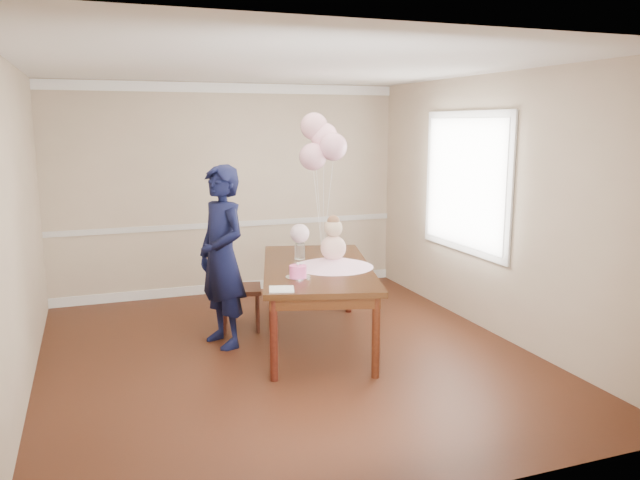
# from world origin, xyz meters

# --- Properties ---
(floor) EXTENTS (4.50, 5.00, 0.00)m
(floor) POSITION_xyz_m (0.00, 0.00, 0.00)
(floor) COLOR black
(floor) RESTS_ON ground
(ceiling) EXTENTS (4.50, 5.00, 0.02)m
(ceiling) POSITION_xyz_m (0.00, 0.00, 2.70)
(ceiling) COLOR white
(ceiling) RESTS_ON wall_back
(wall_back) EXTENTS (4.50, 0.02, 2.70)m
(wall_back) POSITION_xyz_m (0.00, 2.50, 1.35)
(wall_back) COLOR tan
(wall_back) RESTS_ON floor
(wall_front) EXTENTS (4.50, 0.02, 2.70)m
(wall_front) POSITION_xyz_m (0.00, -2.50, 1.35)
(wall_front) COLOR tan
(wall_front) RESTS_ON floor
(wall_left) EXTENTS (0.02, 5.00, 2.70)m
(wall_left) POSITION_xyz_m (-2.25, 0.00, 1.35)
(wall_left) COLOR tan
(wall_left) RESTS_ON floor
(wall_right) EXTENTS (0.02, 5.00, 2.70)m
(wall_right) POSITION_xyz_m (2.25, 0.00, 1.35)
(wall_right) COLOR tan
(wall_right) RESTS_ON floor
(chair_rail_trim) EXTENTS (4.50, 0.02, 0.07)m
(chair_rail_trim) POSITION_xyz_m (0.00, 2.49, 0.90)
(chair_rail_trim) COLOR silver
(chair_rail_trim) RESTS_ON wall_back
(crown_molding) EXTENTS (4.50, 0.02, 0.12)m
(crown_molding) POSITION_xyz_m (0.00, 2.49, 2.63)
(crown_molding) COLOR white
(crown_molding) RESTS_ON wall_back
(baseboard_trim) EXTENTS (4.50, 0.02, 0.12)m
(baseboard_trim) POSITION_xyz_m (0.00, 2.49, 0.06)
(baseboard_trim) COLOR white
(baseboard_trim) RESTS_ON floor
(window_frame) EXTENTS (0.02, 1.66, 1.56)m
(window_frame) POSITION_xyz_m (2.23, 0.50, 1.55)
(window_frame) COLOR silver
(window_frame) RESTS_ON wall_right
(window_blinds) EXTENTS (0.01, 1.50, 1.40)m
(window_blinds) POSITION_xyz_m (2.21, 0.50, 1.55)
(window_blinds) COLOR silver
(window_blinds) RESTS_ON wall_right
(dining_table_top) EXTENTS (1.59, 2.32, 0.05)m
(dining_table_top) POSITION_xyz_m (0.41, 0.31, 0.76)
(dining_table_top) COLOR black
(dining_table_top) RESTS_ON table_leg_fl
(table_apron) EXTENTS (1.46, 2.19, 0.11)m
(table_apron) POSITION_xyz_m (0.41, 0.31, 0.69)
(table_apron) COLOR black
(table_apron) RESTS_ON table_leg_fl
(table_leg_fl) EXTENTS (0.09, 0.09, 0.74)m
(table_leg_fl) POSITION_xyz_m (-0.28, -0.51, 0.37)
(table_leg_fl) COLOR black
(table_leg_fl) RESTS_ON floor
(table_leg_fr) EXTENTS (0.09, 0.09, 0.74)m
(table_leg_fr) POSITION_xyz_m (0.57, -0.75, 0.37)
(table_leg_fr) COLOR black
(table_leg_fr) RESTS_ON floor
(table_leg_bl) EXTENTS (0.09, 0.09, 0.74)m
(table_leg_bl) POSITION_xyz_m (0.24, 1.36, 0.37)
(table_leg_bl) COLOR black
(table_leg_bl) RESTS_ON floor
(table_leg_br) EXTENTS (0.09, 0.09, 0.74)m
(table_leg_br) POSITION_xyz_m (1.09, 1.12, 0.37)
(table_leg_br) COLOR black
(table_leg_br) RESTS_ON floor
(baby_skirt) EXTENTS (0.99, 0.99, 0.11)m
(baby_skirt) POSITION_xyz_m (0.54, 0.21, 0.84)
(baby_skirt) COLOR #FCBADE
(baby_skirt) RESTS_ON dining_table_top
(baby_torso) EXTENTS (0.25, 0.25, 0.25)m
(baby_torso) POSITION_xyz_m (0.54, 0.21, 0.98)
(baby_torso) COLOR pink
(baby_torso) RESTS_ON baby_skirt
(baby_head) EXTENTS (0.18, 0.18, 0.18)m
(baby_head) POSITION_xyz_m (0.54, 0.21, 1.18)
(baby_head) COLOR #CBAD8C
(baby_head) RESTS_ON baby_torso
(baby_hair) EXTENTS (0.13, 0.13, 0.13)m
(baby_hair) POSITION_xyz_m (0.54, 0.21, 1.24)
(baby_hair) COLOR brown
(baby_hair) RESTS_ON baby_head
(cake_platter) EXTENTS (0.29, 0.29, 0.01)m
(cake_platter) POSITION_xyz_m (0.07, -0.09, 0.80)
(cake_platter) COLOR silver
(cake_platter) RESTS_ON dining_table_top
(birthday_cake) EXTENTS (0.20, 0.20, 0.11)m
(birthday_cake) POSITION_xyz_m (0.07, -0.09, 0.85)
(birthday_cake) COLOR #FF50A3
(birthday_cake) RESTS_ON cake_platter
(cake_flower_a) EXTENTS (0.03, 0.03, 0.03)m
(cake_flower_a) POSITION_xyz_m (0.07, -0.09, 0.92)
(cake_flower_a) COLOR white
(cake_flower_a) RESTS_ON birthday_cake
(cake_flower_b) EXTENTS (0.03, 0.03, 0.03)m
(cake_flower_b) POSITION_xyz_m (0.11, -0.08, 0.92)
(cake_flower_b) COLOR silver
(cake_flower_b) RESTS_ON birthday_cake
(rose_vase_near) EXTENTS (0.13, 0.13, 0.17)m
(rose_vase_near) POSITION_xyz_m (0.34, 0.66, 0.88)
(rose_vase_near) COLOR white
(rose_vase_near) RESTS_ON dining_table_top
(roses_near) EXTENTS (0.20, 0.20, 0.20)m
(roses_near) POSITION_xyz_m (0.34, 0.66, 1.07)
(roses_near) COLOR beige
(roses_near) RESTS_ON rose_vase_near
(napkin) EXTENTS (0.26, 0.26, 0.01)m
(napkin) POSITION_xyz_m (-0.19, -0.46, 0.80)
(napkin) COLOR silver
(napkin) RESTS_ON dining_table_top
(balloon_weight) EXTENTS (0.05, 0.05, 0.02)m
(balloon_weight) POSITION_xyz_m (0.66, 0.84, 0.80)
(balloon_weight) COLOR silver
(balloon_weight) RESTS_ON dining_table_top
(balloon_a) EXTENTS (0.30, 0.30, 0.30)m
(balloon_a) POSITION_xyz_m (0.56, 0.87, 1.85)
(balloon_a) COLOR #E09EB1
(balloon_a) RESTS_ON balloon_ribbon_a
(balloon_b) EXTENTS (0.30, 0.30, 0.30)m
(balloon_b) POSITION_xyz_m (0.75, 0.76, 1.95)
(balloon_b) COLOR #DA9AB1
(balloon_b) RESTS_ON balloon_ribbon_b
(balloon_c) EXTENTS (0.30, 0.30, 0.30)m
(balloon_c) POSITION_xyz_m (0.71, 0.93, 2.06)
(balloon_c) COLOR #FCB2C9
(balloon_c) RESTS_ON balloon_ribbon_c
(balloon_d) EXTENTS (0.30, 0.30, 0.30)m
(balloon_d) POSITION_xyz_m (0.62, 0.98, 2.16)
(balloon_d) COLOR #E09EAD
(balloon_d) RESTS_ON balloon_ribbon_d
(balloon_ribbon_a) EXTENTS (0.09, 0.03, 0.88)m
(balloon_ribbon_a) POSITION_xyz_m (0.61, 0.85, 1.24)
(balloon_ribbon_a) COLOR white
(balloon_ribbon_a) RESTS_ON balloon_weight
(balloon_ribbon_b) EXTENTS (0.09, 0.08, 0.99)m
(balloon_ribbon_b) POSITION_xyz_m (0.71, 0.80, 1.30)
(balloon_ribbon_b) COLOR white
(balloon_ribbon_b) RESTS_ON balloon_weight
(balloon_ribbon_c) EXTENTS (0.05, 0.09, 1.09)m
(balloon_ribbon_c) POSITION_xyz_m (0.69, 0.89, 1.35)
(balloon_ribbon_c) COLOR silver
(balloon_ribbon_c) RESTS_ON balloon_weight
(balloon_ribbon_d) EXTENTS (0.06, 0.13, 1.20)m
(balloon_ribbon_d) POSITION_xyz_m (0.64, 0.91, 1.40)
(balloon_ribbon_d) COLOR silver
(balloon_ribbon_d) RESTS_ON balloon_weight
(dining_chair_seat) EXTENTS (0.51, 0.51, 0.05)m
(dining_chair_seat) POSITION_xyz_m (-0.23, 0.97, 0.44)
(dining_chair_seat) COLOR #36180E
(dining_chair_seat) RESTS_ON chair_leg_fl
(chair_leg_fl) EXTENTS (0.05, 0.05, 0.42)m
(chair_leg_fl) POSITION_xyz_m (-0.44, 0.84, 0.21)
(chair_leg_fl) COLOR #3E1811
(chair_leg_fl) RESTS_ON floor
(chair_leg_fr) EXTENTS (0.05, 0.05, 0.42)m
(chair_leg_fr) POSITION_xyz_m (-0.10, 0.76, 0.21)
(chair_leg_fr) COLOR #34150E
(chair_leg_fr) RESTS_ON floor
(chair_leg_bl) EXTENTS (0.05, 0.05, 0.42)m
(chair_leg_bl) POSITION_xyz_m (-0.36, 1.18, 0.21)
(chair_leg_bl) COLOR #37180F
(chair_leg_bl) RESTS_ON floor
(chair_leg_br) EXTENTS (0.05, 0.05, 0.42)m
(chair_leg_br) POSITION_xyz_m (-0.02, 1.10, 0.21)
(chair_leg_br) COLOR #321A0D
(chair_leg_br) RESTS_ON floor
(chair_back_post_l) EXTENTS (0.05, 0.05, 0.55)m
(chair_back_post_l) POSITION_xyz_m (-0.46, 0.84, 0.72)
(chair_back_post_l) COLOR #33110E
(chair_back_post_l) RESTS_ON dining_chair_seat
(chair_back_post_r) EXTENTS (0.05, 0.05, 0.55)m
(chair_back_post_r) POSITION_xyz_m (-0.38, 1.18, 0.72)
(chair_back_post_r) COLOR #3C1410
(chair_back_post_r) RESTS_ON dining_chair_seat
(chair_slat_low) EXTENTS (0.12, 0.39, 0.05)m
(chair_slat_low) POSITION_xyz_m (-0.42, 1.01, 0.60)
(chair_slat_low) COLOR #3D1D10
(chair_slat_low) RESTS_ON dining_chair_seat
(chair_slat_mid) EXTENTS (0.12, 0.39, 0.05)m
(chair_slat_mid) POSITION_xyz_m (-0.42, 1.01, 0.76)
(chair_slat_mid) COLOR #3A210F
(chair_slat_mid) RESTS_ON dining_chair_seat
(chair_slat_top) EXTENTS (0.12, 0.39, 0.05)m
(chair_slat_top) POSITION_xyz_m (-0.42, 1.01, 0.92)
(chair_slat_top) COLOR #37180F
(chair_slat_top) RESTS_ON dining_chair_seat
(woman) EXTENTS (0.63, 0.76, 1.80)m
(woman) POSITION_xyz_m (-0.51, 0.54, 0.90)
(woman) COLOR black
(woman) RESTS_ON floor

